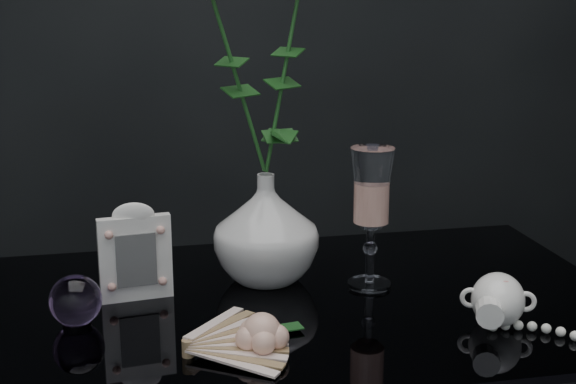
{
  "coord_description": "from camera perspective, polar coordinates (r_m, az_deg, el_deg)",
  "views": [
    {
      "loc": [
        -0.19,
        -1.02,
        1.21
      ],
      "look_at": [
        0.03,
        0.07,
        0.92
      ],
      "focal_mm": 50.0,
      "sensor_mm": 36.0,
      "label": 1
    }
  ],
  "objects": [
    {
      "name": "vase",
      "position": [
        1.24,
        -1.57,
        -2.59
      ],
      "size": [
        0.2,
        0.2,
        0.17
      ],
      "primitive_type": "imported",
      "rotation": [
        0.0,
        0.0,
        0.28
      ],
      "color": "silver",
      "rests_on": "table"
    },
    {
      "name": "wine_glass",
      "position": [
        1.21,
        5.92,
        -1.89
      ],
      "size": [
        0.07,
        0.07,
        0.22
      ],
      "primitive_type": null,
      "rotation": [
        0.0,
        0.0,
        0.04
      ],
      "color": "white",
      "rests_on": "table"
    },
    {
      "name": "picture_frame",
      "position": [
        1.19,
        -10.82,
        -4.17
      ],
      "size": [
        0.12,
        0.1,
        0.15
      ],
      "primitive_type": null,
      "rotation": [
        0.0,
        0.0,
        0.12
      ],
      "color": "white",
      "rests_on": "table"
    },
    {
      "name": "paperweight",
      "position": [
        1.13,
        -14.87,
        -7.47
      ],
      "size": [
        0.09,
        0.09,
        0.07
      ],
      "primitive_type": null,
      "rotation": [
        0.0,
        0.0,
        0.38
      ],
      "color": "#9D71B8",
      "rests_on": "table"
    },
    {
      "name": "paper_fan",
      "position": [
        1.02,
        -7.13,
        -10.85
      ],
      "size": [
        0.29,
        0.25,
        0.03
      ],
      "primitive_type": null,
      "rotation": [
        0.0,
        0.0,
        -0.24
      ],
      "color": "beige",
      "rests_on": "table"
    },
    {
      "name": "loose_rose",
      "position": [
        1.02,
        -1.88,
        -9.96
      ],
      "size": [
        0.16,
        0.18,
        0.05
      ],
      "primitive_type": null,
      "rotation": [
        0.0,
        0.0,
        -0.37
      ],
      "color": "#EAB097",
      "rests_on": "table"
    },
    {
      "name": "pearl_jar",
      "position": [
        1.14,
        14.71,
        -7.26
      ],
      "size": [
        0.33,
        0.34,
        0.07
      ],
      "primitive_type": null,
      "rotation": [
        0.0,
        0.0,
        -0.39
      ],
      "color": "white",
      "rests_on": "table"
    },
    {
      "name": "roses",
      "position": [
        1.19,
        -1.75,
        10.08
      ],
      "size": [
        0.23,
        0.12,
        0.39
      ],
      "color": "#FFAAA5",
      "rests_on": "vase"
    }
  ]
}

